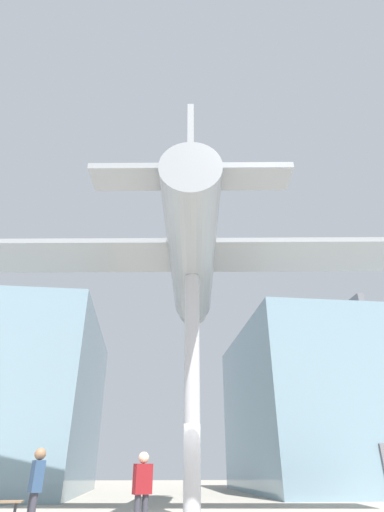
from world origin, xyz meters
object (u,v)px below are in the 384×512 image
(visitor_person, at_px, (142,487))
(visitor_second, at_px, (36,484))
(support_pylon_central, at_px, (192,382))
(suspended_airplane, at_px, (192,257))

(visitor_person, height_order, visitor_second, visitor_second)
(support_pylon_central, height_order, visitor_person, support_pylon_central)
(visitor_person, xyz_separation_m, visitor_second, (-2.37, 0.22, 0.05))
(visitor_person, bearing_deg, suspended_airplane, -137.70)
(suspended_airplane, relative_size, visitor_person, 10.63)
(suspended_airplane, bearing_deg, visitor_second, -137.75)
(support_pylon_central, xyz_separation_m, visitor_second, (-3.80, -2.58, -2.75))
(support_pylon_central, distance_m, visitor_person, 4.22)
(support_pylon_central, relative_size, visitor_second, 4.36)
(support_pylon_central, distance_m, visitor_second, 5.36)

